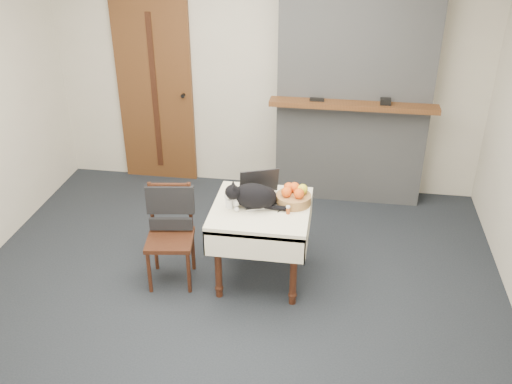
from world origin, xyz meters
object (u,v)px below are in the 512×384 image
(laptop, at_px, (261,193))
(fruit_basket, at_px, (294,196))
(side_table, at_px, (261,219))
(cream_jar, at_px, (229,203))
(cat, at_px, (254,196))
(door, at_px, (155,93))
(chair, at_px, (170,220))
(pill_bottle, at_px, (288,210))

(laptop, distance_m, fruit_basket, 0.27)
(side_table, bearing_deg, cream_jar, -169.26)
(cat, bearing_deg, cream_jar, 167.74)
(side_table, height_order, fruit_basket, fruit_basket)
(door, distance_m, side_table, 2.28)
(side_table, relative_size, cat, 1.54)
(side_table, bearing_deg, laptop, 98.06)
(side_table, height_order, laptop, laptop)
(chair, bearing_deg, pill_bottle, -9.30)
(laptop, distance_m, pill_bottle, 0.31)
(side_table, xyz_separation_m, cream_jar, (-0.25, -0.05, 0.15))
(cat, height_order, pill_bottle, cat)
(cat, bearing_deg, fruit_basket, 3.88)
(side_table, distance_m, fruit_basket, 0.32)
(cream_jar, bearing_deg, chair, -178.05)
(door, height_order, laptop, door)
(door, xyz_separation_m, cream_jar, (1.16, -1.79, -0.26))
(door, height_order, cream_jar, door)
(laptop, height_order, cream_jar, laptop)
(laptop, relative_size, cream_jar, 5.37)
(cat, distance_m, cream_jar, 0.21)
(cream_jar, bearing_deg, pill_bottle, -3.98)
(door, bearing_deg, pill_bottle, -48.17)
(pill_bottle, height_order, chair, chair)
(side_table, distance_m, laptop, 0.20)
(pill_bottle, relative_size, fruit_basket, 0.24)
(chair, bearing_deg, fruit_basket, 0.59)
(cream_jar, distance_m, pill_bottle, 0.47)
(fruit_basket, bearing_deg, pill_bottle, -98.90)
(pill_bottle, xyz_separation_m, chair, (-0.97, 0.02, -0.19))
(cat, xyz_separation_m, cream_jar, (-0.20, -0.02, -0.07))
(cat, xyz_separation_m, chair, (-0.70, -0.04, -0.26))
(laptop, relative_size, pill_bottle, 5.93)
(laptop, bearing_deg, pill_bottle, -60.03)
(laptop, xyz_separation_m, chair, (-0.73, -0.17, -0.22))
(cream_jar, xyz_separation_m, chair, (-0.50, -0.02, -0.20))
(fruit_basket, bearing_deg, door, 135.15)
(laptop, relative_size, fruit_basket, 1.43)
(side_table, height_order, cream_jar, cream_jar)
(cat, height_order, chair, cat)
(cat, bearing_deg, chair, 165.09)
(laptop, bearing_deg, side_table, -103.75)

